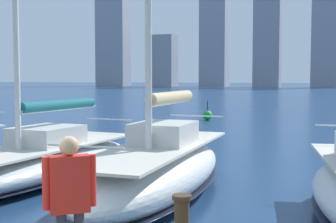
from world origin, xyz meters
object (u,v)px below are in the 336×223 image
sailboat_teal (36,161)px  person_red_shirt (70,194)px  sailboat_tan (158,169)px  channel_buoy (207,115)px

sailboat_teal → person_red_shirt: 8.60m
sailboat_tan → person_red_shirt: sailboat_tan is taller
person_red_shirt → channel_buoy: person_red_shirt is taller
sailboat_tan → sailboat_teal: bearing=-8.8°
sailboat_teal → person_red_shirt: size_ratio=6.51×
channel_buoy → person_red_shirt: bearing=102.3°
sailboat_teal → sailboat_tan: bearing=171.2°
sailboat_tan → sailboat_teal: sailboat_tan is taller
channel_buoy → sailboat_tan: bearing=102.5°
sailboat_tan → person_red_shirt: 6.20m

